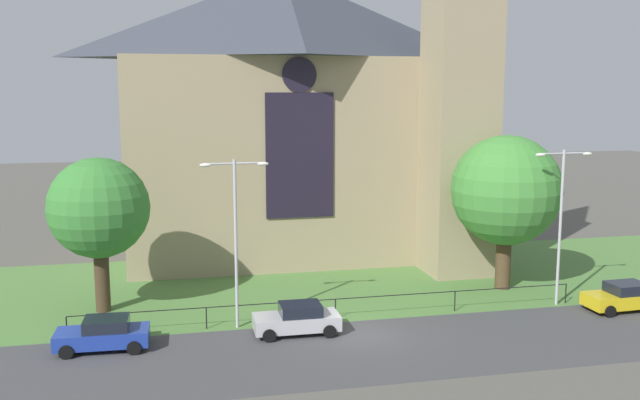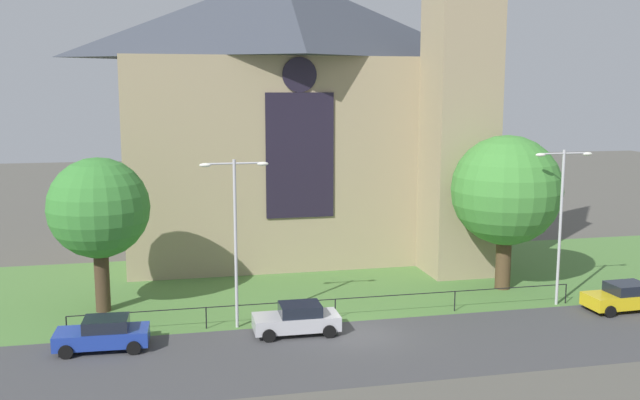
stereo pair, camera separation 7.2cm
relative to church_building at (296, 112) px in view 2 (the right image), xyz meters
name	(u,v)px [view 2 (the right image)]	position (x,y,z in m)	size (l,w,h in m)	color
ground	(317,281)	(-0.12, -7.67, -10.27)	(160.00, 160.00, 0.00)	#56544C
road_asphalt	(372,349)	(-0.12, -19.67, -10.27)	(120.00, 8.00, 0.01)	#424244
grass_verge	(324,290)	(-0.12, -9.67, -10.27)	(120.00, 20.00, 0.01)	#517F3D
church_building	(296,112)	(0.00, 0.00, 0.00)	(23.20, 16.20, 26.00)	tan
iron_railing	(335,302)	(-0.77, -15.17, -9.31)	(26.71, 0.07, 1.13)	black
tree_left_near	(99,209)	(-12.72, -11.06, -4.64)	(5.37, 5.37, 8.37)	#423021
tree_right_near	(506,191)	(10.48, -11.62, -4.32)	(6.52, 6.52, 9.26)	#4C3823
streetlamp_near	(235,222)	(-5.90, -15.27, -4.88)	(3.37, 0.26, 8.52)	#B2B2B7
streetlamp_far	(561,208)	(11.92, -15.27, -4.80)	(3.37, 0.26, 8.67)	#B2B2B7
parked_car_blue	(103,334)	(-12.24, -17.06, -9.53)	(4.27, 2.16, 1.51)	#1E3899
parked_car_silver	(297,319)	(-3.11, -16.87, -9.53)	(4.22, 2.06, 1.51)	#B7B7BC
parked_car_yellow	(624,297)	(14.95, -16.99, -9.53)	(4.25, 2.13, 1.51)	gold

